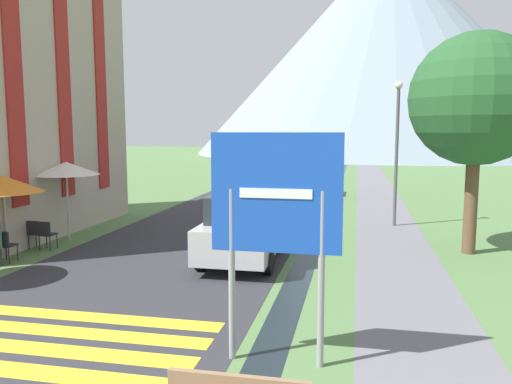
{
  "coord_description": "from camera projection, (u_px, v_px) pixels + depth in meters",
  "views": [
    {
      "loc": [
        2.48,
        -2.79,
        3.44
      ],
      "look_at": [
        -0.12,
        10.0,
        1.83
      ],
      "focal_mm": 35.0,
      "sensor_mm": 36.0,
      "label": 1
    }
  ],
  "objects": [
    {
      "name": "mountain_distant",
      "position": [
        388.0,
        48.0,
        75.29
      ],
      "size": [
        57.74,
        57.74,
        31.68
      ],
      "color": "gray",
      "rests_on": "ground_plane"
    },
    {
      "name": "cafe_umbrella_rear_white",
      "position": [
        66.0,
        169.0,
        15.57
      ],
      "size": [
        2.03,
        2.03,
        2.47
      ],
      "color": "#B7B2A8",
      "rests_on": "ground_plane"
    },
    {
      "name": "cafe_chair_middle",
      "position": [
        5.0,
        244.0,
        12.99
      ],
      "size": [
        0.4,
        0.4,
        0.85
      ],
      "rotation": [
        0.0,
        0.0,
        0.22
      ],
      "color": "#232328",
      "rests_on": "ground_plane"
    },
    {
      "name": "drainage_channel",
      "position": [
        337.0,
        184.0,
        32.56
      ],
      "size": [
        0.6,
        60.0,
        0.0
      ],
      "color": "black",
      "rests_on": "ground_plane"
    },
    {
      "name": "footpath",
      "position": [
        374.0,
        184.0,
        32.09
      ],
      "size": [
        2.2,
        60.0,
        0.01
      ],
      "color": "slate",
      "rests_on": "ground_plane"
    },
    {
      "name": "road_sign",
      "position": [
        276.0,
        214.0,
        7.17
      ],
      "size": [
        1.91,
        0.11,
        3.42
      ],
      "color": "gray",
      "rests_on": "ground_plane"
    },
    {
      "name": "tree_by_path",
      "position": [
        476.0,
        100.0,
        13.56
      ],
      "size": [
        3.62,
        3.62,
        6.1
      ],
      "color": "brown",
      "rests_on": "ground_plane"
    },
    {
      "name": "parked_car_near",
      "position": [
        246.0,
        226.0,
        13.31
      ],
      "size": [
        1.89,
        4.34,
        1.82
      ],
      "color": "#B2B2B7",
      "rests_on": "ground_plane"
    },
    {
      "name": "cafe_chair_far_right",
      "position": [
        36.0,
        232.0,
        14.52
      ],
      "size": [
        0.4,
        0.4,
        0.85
      ],
      "rotation": [
        0.0,
        0.0,
        -0.22
      ],
      "color": "#232328",
      "rests_on": "ground_plane"
    },
    {
      "name": "parked_car_far",
      "position": [
        308.0,
        178.0,
        26.75
      ],
      "size": [
        1.8,
        3.81,
        1.82
      ],
      "color": "navy",
      "rests_on": "ground_plane"
    },
    {
      "name": "cafe_umbrella_middle_orange",
      "position": [
        3.0,
        184.0,
        13.37
      ],
      "size": [
        2.07,
        2.07,
        2.24
      ],
      "color": "#B7B2A8",
      "rests_on": "ground_plane"
    },
    {
      "name": "crosswalk_marking",
      "position": [
        47.0,
        339.0,
        8.26
      ],
      "size": [
        5.44,
        2.54,
        0.01
      ],
      "color": "yellow",
      "rests_on": "ground_plane"
    },
    {
      "name": "cafe_chair_far_left",
      "position": [
        46.0,
        233.0,
        14.38
      ],
      "size": [
        0.4,
        0.4,
        0.85
      ],
      "rotation": [
        0.0,
        0.0,
        -0.25
      ],
      "color": "#232328",
      "rests_on": "ground_plane"
    },
    {
      "name": "streetlamp",
      "position": [
        397.0,
        141.0,
        17.81
      ],
      "size": [
        0.28,
        0.28,
        5.17
      ],
      "color": "#515156",
      "rests_on": "ground_plane"
    },
    {
      "name": "ground_plane",
      "position": [
        302.0,
        205.0,
        23.08
      ],
      "size": [
        160.0,
        160.0,
        0.0
      ],
      "primitive_type": "plane",
      "color": "#517542"
    },
    {
      "name": "road",
      "position": [
        281.0,
        182.0,
        33.3
      ],
      "size": [
        6.4,
        60.0,
        0.01
      ],
      "color": "#2D2D33",
      "rests_on": "ground_plane"
    }
  ]
}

